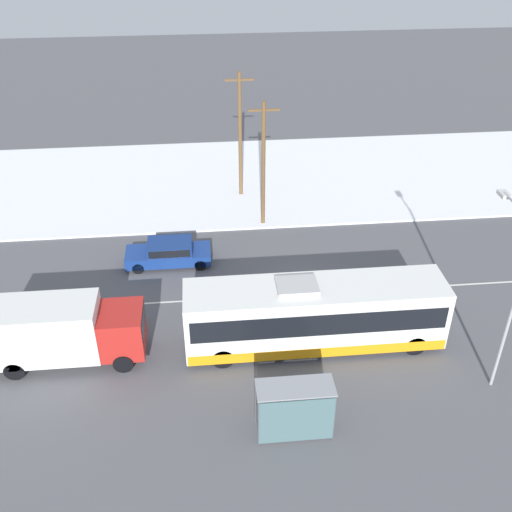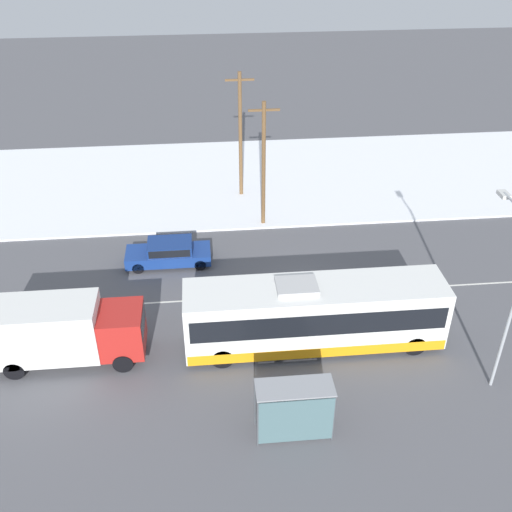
% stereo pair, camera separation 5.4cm
% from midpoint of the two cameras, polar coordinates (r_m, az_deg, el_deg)
% --- Properties ---
extents(ground_plane, '(120.00, 120.00, 0.00)m').
position_cam_midpoint_polar(ground_plane, '(31.32, 4.68, -3.63)').
color(ground_plane, '#56565B').
extents(snow_lot, '(80.00, 14.08, 0.12)m').
position_cam_midpoint_polar(snow_lot, '(43.18, 1.62, 7.42)').
color(snow_lot, white).
rests_on(snow_lot, ground_plane).
extents(lane_marking_center, '(60.00, 0.12, 0.00)m').
position_cam_midpoint_polar(lane_marking_center, '(31.32, 4.68, -3.63)').
color(lane_marking_center, silver).
rests_on(lane_marking_center, ground_plane).
extents(city_bus, '(11.70, 2.57, 3.46)m').
position_cam_midpoint_polar(city_bus, '(27.25, 5.65, -5.59)').
color(city_bus, white).
rests_on(city_bus, ground_plane).
extents(box_truck, '(7.16, 2.30, 3.04)m').
position_cam_midpoint_polar(box_truck, '(27.68, -18.38, -6.72)').
color(box_truck, silver).
rests_on(box_truck, ground_plane).
extents(sedan_car, '(4.68, 1.80, 1.40)m').
position_cam_midpoint_polar(sedan_car, '(33.53, -8.24, 0.40)').
color(sedan_car, navy).
rests_on(sedan_car, ground_plane).
extents(pedestrian_at_stop, '(0.59, 0.26, 1.65)m').
position_cam_midpoint_polar(pedestrian_at_stop, '(24.60, 2.56, -12.67)').
color(pedestrian_at_stop, '#23232D').
rests_on(pedestrian_at_stop, ground_plane).
extents(bus_shelter, '(2.96, 1.20, 2.40)m').
position_cam_midpoint_polar(bus_shelter, '(23.13, 3.84, -14.08)').
color(bus_shelter, gray).
rests_on(bus_shelter, ground_plane).
extents(streetlamp, '(0.36, 2.99, 7.99)m').
position_cam_midpoint_polar(streetlamp, '(25.50, 23.21, -2.15)').
color(streetlamp, '#9EA3A8').
rests_on(streetlamp, ground_plane).
extents(utility_pole_roadside, '(1.80, 0.24, 7.82)m').
position_cam_midpoint_polar(utility_pole_roadside, '(35.55, 0.77, 8.81)').
color(utility_pole_roadside, brown).
rests_on(utility_pole_roadside, ground_plane).
extents(utility_pole_snowlot, '(1.80, 0.24, 8.35)m').
position_cam_midpoint_polar(utility_pole_snowlot, '(39.12, -1.46, 11.52)').
color(utility_pole_snowlot, brown).
rests_on(utility_pole_snowlot, ground_plane).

